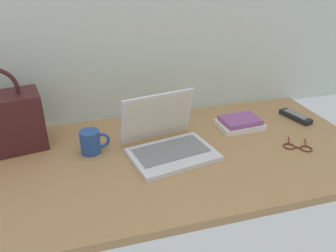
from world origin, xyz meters
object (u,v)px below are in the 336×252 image
object	(u,v)px
coffee_mug	(91,142)
laptop	(167,141)
book_stack	(240,123)
handbag	(1,122)
remote_control_near	(295,117)
eyeglasses	(298,147)

from	to	relation	value
coffee_mug	laptop	bearing A→B (deg)	-14.17
laptop	coffee_mug	bearing A→B (deg)	165.83
book_stack	coffee_mug	bearing A→B (deg)	-176.69
coffee_mug	handbag	xyz separation A→B (m)	(-0.32, 0.12, 0.07)
remote_control_near	handbag	distance (m)	1.26
laptop	eyeglasses	xyz separation A→B (m)	(0.50, -0.12, -0.04)
coffee_mug	eyeglasses	distance (m)	0.80
remote_control_near	book_stack	bearing A→B (deg)	-178.75
laptop	handbag	world-z (taller)	handbag
coffee_mug	remote_control_near	distance (m)	0.93
laptop	coffee_mug	world-z (taller)	laptop
remote_control_near	eyeglasses	world-z (taller)	remote_control_near
eyeglasses	remote_control_near	bearing A→B (deg)	56.97
laptop	eyeglasses	size ratio (longest dim) A/B	2.57
coffee_mug	eyeglasses	xyz separation A→B (m)	(0.78, -0.19, -0.04)
handbag	laptop	bearing A→B (deg)	-17.25
remote_control_near	eyeglasses	bearing A→B (deg)	-123.03
book_stack	remote_control_near	bearing A→B (deg)	1.25
eyeglasses	laptop	bearing A→B (deg)	166.58
coffee_mug	book_stack	world-z (taller)	coffee_mug
eyeglasses	book_stack	distance (m)	0.27
remote_control_near	handbag	world-z (taller)	handbag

